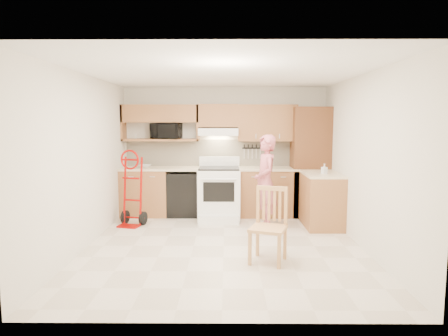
{
  "coord_description": "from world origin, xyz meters",
  "views": [
    {
      "loc": [
        0.05,
        -5.63,
        1.81
      ],
      "look_at": [
        0.0,
        0.5,
        1.1
      ],
      "focal_mm": 31.59,
      "sensor_mm": 36.0,
      "label": 1
    }
  ],
  "objects_px": {
    "person": "(265,182)",
    "dining_chair": "(268,226)",
    "range": "(219,189)",
    "hand_truck": "(131,192)",
    "microwave": "(166,131)"
  },
  "relations": [
    {
      "from": "microwave",
      "to": "hand_truck",
      "type": "bearing_deg",
      "value": -110.12
    },
    {
      "from": "person",
      "to": "hand_truck",
      "type": "bearing_deg",
      "value": -104.17
    },
    {
      "from": "person",
      "to": "dining_chair",
      "type": "height_order",
      "value": "person"
    },
    {
      "from": "range",
      "to": "hand_truck",
      "type": "distance_m",
      "value": 1.61
    },
    {
      "from": "range",
      "to": "person",
      "type": "xyz_separation_m",
      "value": [
        0.8,
        -0.68,
        0.23
      ]
    },
    {
      "from": "hand_truck",
      "to": "range",
      "type": "bearing_deg",
      "value": 32.91
    },
    {
      "from": "person",
      "to": "dining_chair",
      "type": "distance_m",
      "value": 1.65
    },
    {
      "from": "microwave",
      "to": "hand_truck",
      "type": "height_order",
      "value": "microwave"
    },
    {
      "from": "person",
      "to": "range",
      "type": "bearing_deg",
      "value": -139.9
    },
    {
      "from": "microwave",
      "to": "person",
      "type": "xyz_separation_m",
      "value": [
        1.84,
        -1.13,
        -0.84
      ]
    },
    {
      "from": "range",
      "to": "dining_chair",
      "type": "bearing_deg",
      "value": -73.52
    },
    {
      "from": "hand_truck",
      "to": "dining_chair",
      "type": "bearing_deg",
      "value": -23.91
    },
    {
      "from": "person",
      "to": "dining_chair",
      "type": "bearing_deg",
      "value": -13.63
    },
    {
      "from": "microwave",
      "to": "person",
      "type": "relative_size",
      "value": 0.35
    },
    {
      "from": "person",
      "to": "hand_truck",
      "type": "height_order",
      "value": "person"
    }
  ]
}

